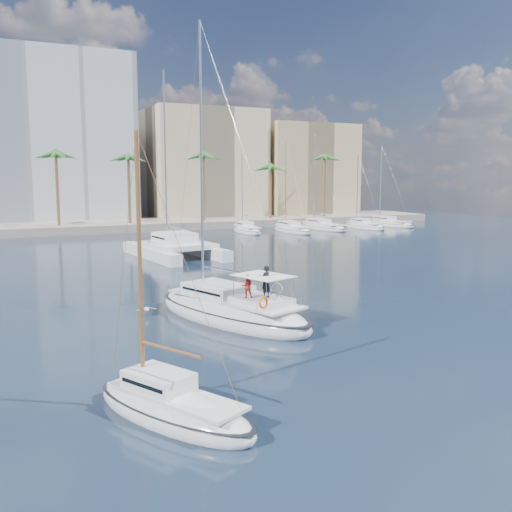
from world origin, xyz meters
TOP-DOWN VIEW (x-y plane):
  - ground at (0.00, 0.00)m, footprint 160.00×160.00m
  - quay at (0.00, 61.00)m, footprint 120.00×14.00m
  - building_beige at (22.00, 70.00)m, footprint 20.00×14.00m
  - building_tan_right at (42.00, 68.00)m, footprint 18.00×12.00m
  - palm_centre at (0.00, 57.00)m, footprint 3.60×3.60m
  - palm_right at (34.00, 57.00)m, footprint 3.60×3.60m
  - main_sloop at (-2.18, 0.94)m, footprint 7.41×12.59m
  - small_sloop at (-9.28, -10.59)m, footprint 5.16×7.41m
  - catamaran at (2.91, 27.34)m, footprint 7.87×13.66m
  - seagull at (-6.28, 4.06)m, footprint 1.20×0.52m
  - moored_yacht_a at (20.00, 47.00)m, footprint 3.37×9.52m
  - moored_yacht_b at (26.50, 45.00)m, footprint 3.32×10.83m
  - moored_yacht_c at (33.00, 47.00)m, footprint 3.98×12.33m
  - moored_yacht_d at (39.50, 45.00)m, footprint 3.52×9.55m
  - moored_yacht_e at (46.00, 47.00)m, footprint 4.61×11.11m

SIDE VIEW (x-z plane):
  - ground at x=0.00m, z-range 0.00..0.00m
  - moored_yacht_a at x=20.00m, z-range -5.95..5.95m
  - moored_yacht_b at x=26.50m, z-range -6.86..6.86m
  - moored_yacht_c at x=33.00m, z-range -7.77..7.77m
  - moored_yacht_d at x=39.50m, z-range -5.95..5.95m
  - moored_yacht_e at x=46.00m, z-range -6.86..6.86m
  - small_sloop at x=-9.28m, z-range -4.74..5.53m
  - seagull at x=-6.28m, z-range 0.29..0.51m
  - main_sloop at x=-2.18m, z-range -8.36..9.44m
  - quay at x=0.00m, z-range 0.00..1.20m
  - catamaran at x=2.91m, z-range -8.27..10.61m
  - building_tan_right at x=42.00m, z-range 0.00..18.00m
  - building_beige at x=22.00m, z-range 0.00..20.00m
  - palm_centre at x=0.00m, z-range 4.13..16.43m
  - palm_right at x=34.00m, z-range 4.13..16.43m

